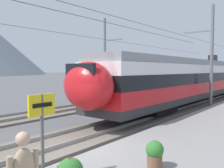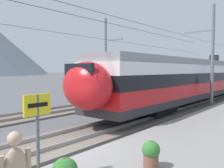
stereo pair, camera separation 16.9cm
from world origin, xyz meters
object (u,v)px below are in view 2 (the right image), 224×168
object	(u,v)px
potted_plant_platform_edge	(151,153)
train_near_platform	(197,79)
catenary_mast_far_side	(107,58)
platform_sign	(37,117)
catenary_mast_mid	(210,55)
train_far_track	(181,75)

from	to	relation	value
potted_plant_platform_edge	train_near_platform	bearing A→B (deg)	16.17
catenary_mast_far_side	platform_sign	world-z (taller)	catenary_mast_far_side
catenary_mast_mid	potted_plant_platform_edge	size ratio (longest dim) A/B	62.57
train_near_platform	catenary_mast_mid	distance (m)	3.76
platform_sign	train_far_track	bearing A→B (deg)	17.43
train_far_track	catenary_mast_mid	distance (m)	14.97
platform_sign	potted_plant_platform_edge	distance (m)	3.11
train_near_platform	catenary_mast_far_side	bearing A→B (deg)	114.46
train_near_platform	catenary_mast_mid	bearing A→B (deg)	-143.53
train_far_track	potted_plant_platform_edge	xyz separation A→B (m)	(-25.97, -10.56, -1.44)
catenary_mast_far_side	potted_plant_platform_edge	world-z (taller)	catenary_mast_far_side
train_far_track	platform_sign	bearing A→B (deg)	-162.57
catenary_mast_mid	potted_plant_platform_edge	bearing A→B (deg)	-168.55
catenary_mast_far_side	potted_plant_platform_edge	distance (m)	17.88
train_far_track	catenary_mast_far_side	world-z (taller)	catenary_mast_far_side
catenary_mast_far_side	catenary_mast_mid	bearing A→B (deg)	-84.57
platform_sign	catenary_mast_mid	bearing A→B (deg)	3.80
train_far_track	catenary_mast_mid	size ratio (longest dim) A/B	0.76
train_near_platform	catenary_mast_far_side	size ratio (longest dim) A/B	0.64
train_near_platform	platform_sign	distance (m)	18.59
train_far_track	potted_plant_platform_edge	size ratio (longest dim) A/B	47.57
train_near_platform	platform_sign	xyz separation A→B (m)	(-18.35, -2.97, -0.32)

